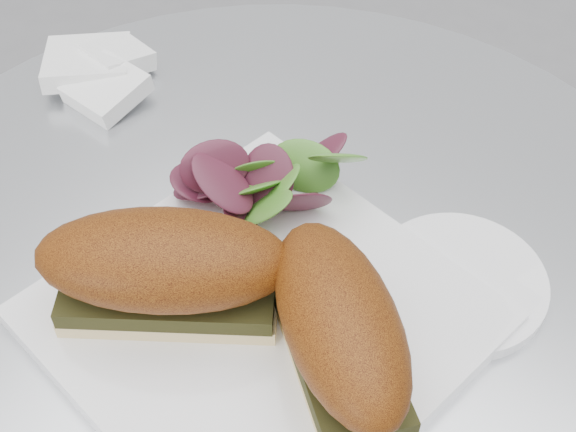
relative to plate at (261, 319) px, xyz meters
name	(u,v)px	position (x,y,z in m)	size (l,w,h in m)	color
table	(276,423)	(-0.02, 0.05, -0.25)	(0.70, 0.70, 0.73)	silver
plate	(261,319)	(0.00, 0.00, 0.00)	(0.26, 0.26, 0.02)	white
sandwich_left	(165,268)	(-0.06, -0.03, 0.05)	(0.19, 0.15, 0.08)	beige
sandwich_right	(340,329)	(0.07, -0.01, 0.05)	(0.16, 0.16, 0.08)	beige
salad	(262,189)	(-0.05, 0.08, 0.03)	(0.12, 0.12, 0.05)	#509B32
napkin	(98,79)	(-0.27, 0.14, 0.00)	(0.10, 0.10, 0.02)	white
saucer	(459,283)	(0.10, 0.11, 0.00)	(0.13, 0.13, 0.01)	white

